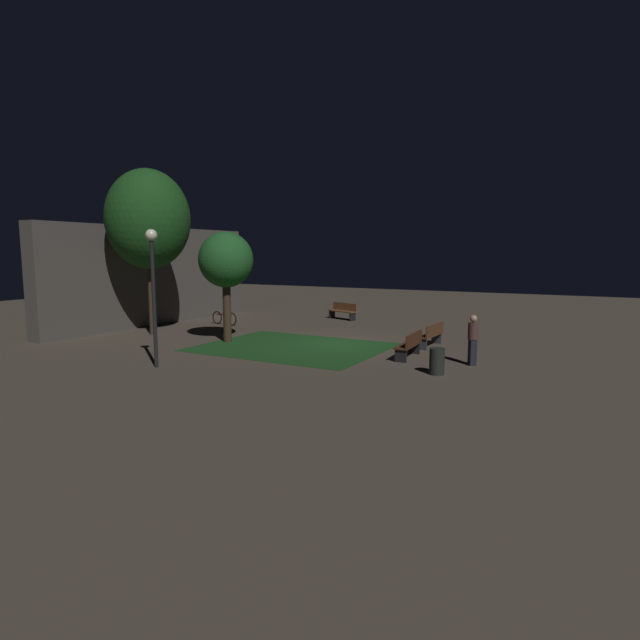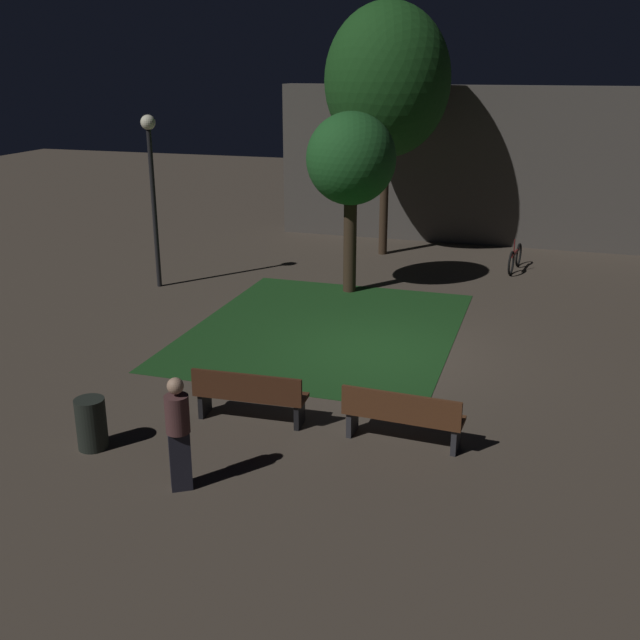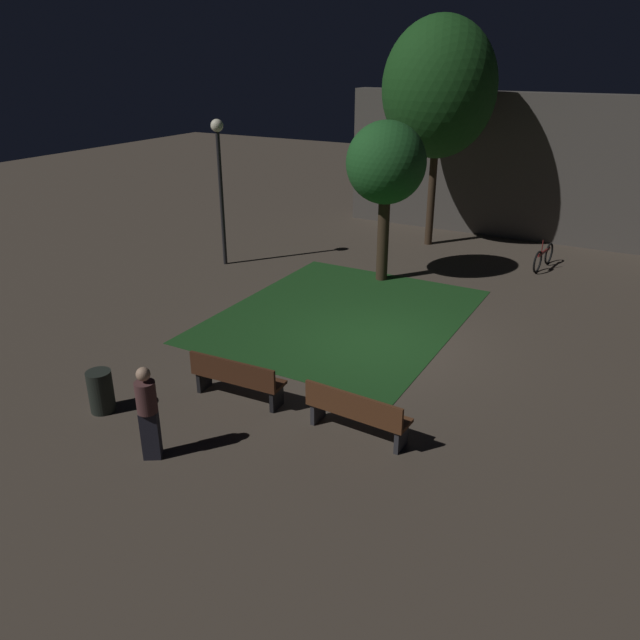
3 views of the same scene
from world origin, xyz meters
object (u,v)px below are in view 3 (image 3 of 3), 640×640
object	(u,v)px
bench_corner	(356,412)
trash_bin	(101,391)
tree_right_canopy	(386,165)
pedestrian	(148,411)
lamp_post_plaza_west	(220,167)
bicycle	(543,257)
bench_front_left	(236,377)
tree_tall_center	(439,89)

from	to	relation	value
bench_corner	trash_bin	distance (m)	4.60
tree_right_canopy	trash_bin	world-z (taller)	tree_right_canopy
pedestrian	trash_bin	bearing A→B (deg)	160.63
lamp_post_plaza_west	bicycle	bearing A→B (deg)	26.57
bench_front_left	pedestrian	size ratio (longest dim) A/B	1.13
tree_tall_center	tree_right_canopy	bearing A→B (deg)	-88.91
bench_corner	lamp_post_plaza_west	size ratio (longest dim) A/B	0.43
pedestrian	bench_front_left	bearing A→B (deg)	86.69
tree_tall_center	lamp_post_plaza_west	size ratio (longest dim) A/B	1.66
lamp_post_plaza_west	tree_right_canopy	bearing A→B (deg)	12.10
lamp_post_plaza_west	bicycle	distance (m)	9.96
tree_right_canopy	pedestrian	size ratio (longest dim) A/B	2.72
tree_right_canopy	trash_bin	bearing A→B (deg)	-99.48
bench_corner	tree_tall_center	xyz separation A→B (m)	(-2.93, 11.59, 4.48)
bench_front_left	bench_corner	world-z (taller)	same
bench_front_left	bench_corner	distance (m)	2.45
trash_bin	lamp_post_plaza_west	bearing A→B (deg)	112.37
trash_bin	tree_right_canopy	bearing A→B (deg)	80.52
bench_front_left	lamp_post_plaza_west	bearing A→B (deg)	128.64
bicycle	pedestrian	bearing A→B (deg)	-105.38
lamp_post_plaza_west	pedestrian	xyz separation A→B (m)	(5.06, -8.58, -2.08)
lamp_post_plaza_west	trash_bin	distance (m)	8.97
tree_tall_center	bicycle	size ratio (longest dim) A/B	4.21
bicycle	trash_bin	bearing A→B (deg)	-113.48
tree_tall_center	lamp_post_plaza_west	xyz separation A→B (m)	(-4.70, -5.11, -2.03)
lamp_post_plaza_west	trash_bin	bearing A→B (deg)	-67.63
bench_corner	bicycle	xyz separation A→B (m)	(0.97, 10.78, -0.14)
trash_bin	bicycle	xyz separation A→B (m)	(5.33, 12.26, -0.05)
bicycle	tree_right_canopy	bearing A→B (deg)	-139.41
trash_bin	pedestrian	size ratio (longest dim) A/B	0.49
bench_front_left	bicycle	bearing A→B (deg)	72.39
bench_corner	pedestrian	world-z (taller)	pedestrian
lamp_post_plaza_west	bench_corner	bearing A→B (deg)	-40.33
bench_corner	lamp_post_plaza_west	world-z (taller)	lamp_post_plaza_west
bench_corner	bicycle	world-z (taller)	bicycle
lamp_post_plaza_west	pedestrian	size ratio (longest dim) A/B	2.65
tree_tall_center	pedestrian	xyz separation A→B (m)	(0.36, -13.69, -4.11)
tree_tall_center	lamp_post_plaza_west	distance (m)	7.23
bench_front_left	pedestrian	distance (m)	2.14
lamp_post_plaza_west	bicycle	xyz separation A→B (m)	(8.60, 4.30, -2.58)
tree_tall_center	tree_right_canopy	world-z (taller)	tree_tall_center
bench_front_left	bicycle	distance (m)	11.31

